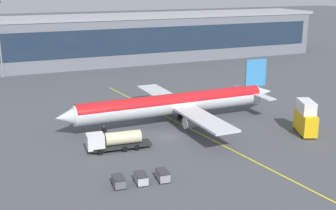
{
  "coord_description": "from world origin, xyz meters",
  "views": [
    {
      "loc": [
        -30.52,
        -70.23,
        27.44
      ],
      "look_at": [
        1.95,
        5.03,
        4.5
      ],
      "focal_mm": 47.33,
      "sensor_mm": 36.0,
      "label": 1
    }
  ],
  "objects": [
    {
      "name": "catering_lift",
      "position": [
        23.9,
        -8.53,
        3.07
      ],
      "size": [
        4.9,
        7.24,
        6.3
      ],
      "color": "yellow",
      "rests_on": "ground_plane"
    },
    {
      "name": "baggage_cart_1",
      "position": [
        -11.43,
        -16.39,
        0.78
      ],
      "size": [
        1.84,
        2.78,
        1.48
      ],
      "color": "#B2B7BC",
      "rests_on": "ground_plane"
    },
    {
      "name": "terminal_building",
      "position": [
        7.02,
        78.67,
        8.17
      ],
      "size": [
        167.12,
        20.89,
        16.3
      ],
      "color": "slate",
      "rests_on": "ground_plane"
    },
    {
      "name": "ground_plane",
      "position": [
        0.0,
        0.0,
        0.0
      ],
      "size": [
        700.0,
        700.0,
        0.0
      ],
      "primitive_type": "plane",
      "color": "#47494F"
    },
    {
      "name": "main_airliner",
      "position": [
        4.19,
        7.04,
        4.01
      ],
      "size": [
        46.81,
        37.21,
        11.56
      ],
      "color": "silver",
      "rests_on": "ground_plane"
    },
    {
      "name": "baggage_cart_2",
      "position": [
        -8.24,
        -16.69,
        0.78
      ],
      "size": [
        1.84,
        2.78,
        1.48
      ],
      "color": "gray",
      "rests_on": "ground_plane"
    },
    {
      "name": "baggage_cart_0",
      "position": [
        -14.61,
        -16.1,
        0.78
      ],
      "size": [
        1.84,
        2.78,
        1.48
      ],
      "color": "#595B60",
      "rests_on": "ground_plane"
    },
    {
      "name": "apron_lead_in_line",
      "position": [
        5.59,
        2.0,
        0.0
      ],
      "size": [
        9.92,
        79.46,
        0.01
      ],
      "primitive_type": "cube",
      "rotation": [
        0.0,
        0.0,
        0.12
      ],
      "color": "yellow",
      "rests_on": "ground_plane"
    },
    {
      "name": "fuel_tanker",
      "position": [
        -11.14,
        -2.71,
        1.75
      ],
      "size": [
        10.96,
        3.33,
        3.25
      ],
      "color": "#232326",
      "rests_on": "ground_plane"
    }
  ]
}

